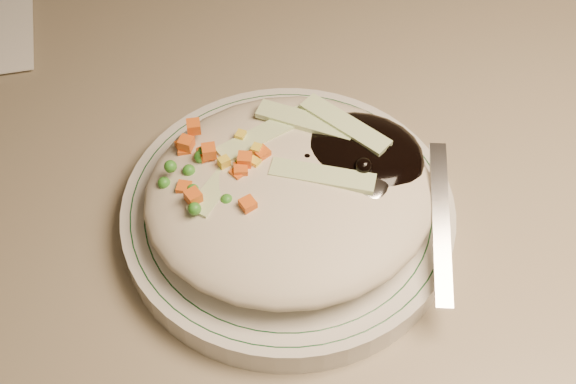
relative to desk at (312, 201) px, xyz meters
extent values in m
cube|color=gray|center=(0.00, 0.00, 0.18)|extent=(1.40, 0.70, 0.04)
cylinder|color=silver|center=(-0.06, -0.17, 0.21)|extent=(0.23, 0.23, 0.02)
torus|color=#144723|center=(-0.06, -0.17, 0.22)|extent=(0.22, 0.22, 0.00)
torus|color=#144723|center=(-0.06, -0.17, 0.22)|extent=(0.20, 0.20, 0.00)
ellipsoid|color=beige|center=(-0.06, -0.17, 0.24)|extent=(0.19, 0.18, 0.04)
ellipsoid|color=black|center=(-0.01, -0.16, 0.25)|extent=(0.10, 0.09, 0.03)
ellipsoid|color=orange|center=(-0.10, -0.15, 0.24)|extent=(0.08, 0.08, 0.02)
sphere|color=black|center=(-0.04, -0.16, 0.25)|extent=(0.01, 0.01, 0.01)
sphere|color=black|center=(-0.01, -0.15, 0.25)|extent=(0.01, 0.01, 0.01)
sphere|color=black|center=(0.01, -0.16, 0.26)|extent=(0.01, 0.01, 0.01)
sphere|color=black|center=(0.00, -0.15, 0.25)|extent=(0.01, 0.01, 0.01)
sphere|color=black|center=(-0.01, -0.17, 0.26)|extent=(0.01, 0.01, 0.01)
sphere|color=black|center=(-0.02, -0.16, 0.25)|extent=(0.01, 0.01, 0.01)
sphere|color=black|center=(-0.01, -0.15, 0.25)|extent=(0.01, 0.01, 0.01)
cube|color=orange|center=(-0.11, -0.14, 0.26)|extent=(0.01, 0.01, 0.01)
cube|color=orange|center=(-0.09, -0.17, 0.25)|extent=(0.01, 0.01, 0.01)
cube|color=orange|center=(-0.12, -0.13, 0.26)|extent=(0.01, 0.01, 0.01)
cube|color=orange|center=(-0.08, -0.16, 0.26)|extent=(0.01, 0.01, 0.01)
cube|color=orange|center=(-0.09, -0.16, 0.26)|extent=(0.01, 0.01, 0.01)
cube|color=orange|center=(-0.12, -0.13, 0.25)|extent=(0.01, 0.01, 0.01)
cube|color=orange|center=(-0.11, -0.14, 0.26)|extent=(0.01, 0.01, 0.01)
cube|color=orange|center=(-0.09, -0.16, 0.26)|extent=(0.01, 0.01, 0.01)
cube|color=orange|center=(-0.07, -0.15, 0.26)|extent=(0.01, 0.01, 0.01)
cube|color=orange|center=(-0.11, -0.12, 0.26)|extent=(0.01, 0.01, 0.01)
cube|color=orange|center=(-0.12, -0.18, 0.26)|extent=(0.01, 0.01, 0.01)
cube|color=orange|center=(-0.09, -0.19, 0.26)|extent=(0.01, 0.01, 0.01)
cube|color=orange|center=(-0.13, -0.16, 0.25)|extent=(0.01, 0.01, 0.01)
cube|color=orange|center=(-0.12, -0.13, 0.25)|extent=(0.01, 0.01, 0.01)
sphere|color=#388C28|center=(-0.09, -0.15, 0.25)|extent=(0.01, 0.01, 0.01)
sphere|color=#388C28|center=(-0.12, -0.19, 0.26)|extent=(0.01, 0.01, 0.01)
sphere|color=#388C28|center=(-0.12, -0.15, 0.26)|extent=(0.01, 0.01, 0.01)
sphere|color=#388C28|center=(-0.13, -0.15, 0.26)|extent=(0.01, 0.01, 0.01)
sphere|color=#388C28|center=(-0.09, -0.15, 0.25)|extent=(0.01, 0.01, 0.01)
sphere|color=#388C28|center=(-0.08, -0.18, 0.25)|extent=(0.01, 0.01, 0.01)
sphere|color=#388C28|center=(-0.10, -0.16, 0.25)|extent=(0.01, 0.01, 0.01)
sphere|color=#388C28|center=(-0.11, -0.17, 0.25)|extent=(0.01, 0.01, 0.01)
sphere|color=#388C28|center=(-0.14, -0.16, 0.25)|extent=(0.01, 0.01, 0.01)
sphere|color=#388C28|center=(-0.11, -0.14, 0.26)|extent=(0.01, 0.01, 0.01)
sphere|color=#388C28|center=(-0.11, -0.14, 0.26)|extent=(0.01, 0.01, 0.01)
sphere|color=#388C28|center=(-0.12, -0.17, 0.25)|extent=(0.01, 0.01, 0.01)
sphere|color=#388C28|center=(-0.10, -0.18, 0.26)|extent=(0.01, 0.01, 0.01)
sphere|color=#388C28|center=(-0.07, -0.13, 0.25)|extent=(0.01, 0.01, 0.01)
cube|color=yellow|center=(-0.09, -0.15, 0.25)|extent=(0.01, 0.01, 0.01)
cube|color=yellow|center=(-0.08, -0.16, 0.26)|extent=(0.01, 0.01, 0.01)
cube|color=yellow|center=(-0.10, -0.14, 0.25)|extent=(0.01, 0.01, 0.01)
cube|color=yellow|center=(-0.10, -0.15, 0.26)|extent=(0.01, 0.01, 0.01)
cube|color=yellow|center=(-0.10, -0.16, 0.25)|extent=(0.01, 0.01, 0.01)
cube|color=yellow|center=(-0.07, -0.15, 0.26)|extent=(0.01, 0.01, 0.01)
cube|color=yellow|center=(-0.08, -0.13, 0.26)|extent=(0.01, 0.01, 0.01)
cube|color=yellow|center=(-0.09, -0.16, 0.25)|extent=(0.01, 0.01, 0.01)
cube|color=#B2D18C|center=(-0.07, -0.13, 0.26)|extent=(0.07, 0.04, 0.00)
cube|color=#B2D18C|center=(-0.04, -0.13, 0.26)|extent=(0.07, 0.05, 0.00)
cube|color=#B2D18C|center=(-0.10, -0.16, 0.26)|extent=(0.06, 0.06, 0.00)
cube|color=#B2D18C|center=(-0.01, -0.14, 0.26)|extent=(0.05, 0.06, 0.00)
cube|color=#B2D18C|center=(-0.05, -0.18, 0.25)|extent=(0.07, 0.03, 0.00)
cube|color=#B2D18C|center=(-0.04, -0.18, 0.26)|extent=(0.07, 0.04, 0.00)
ellipsoid|color=silver|center=(-0.01, -0.18, 0.25)|extent=(0.04, 0.05, 0.01)
cube|color=silver|center=(0.03, -0.21, 0.24)|extent=(0.04, 0.11, 0.03)
camera|label=1|loc=(-0.12, -0.49, 0.65)|focal=50.00mm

